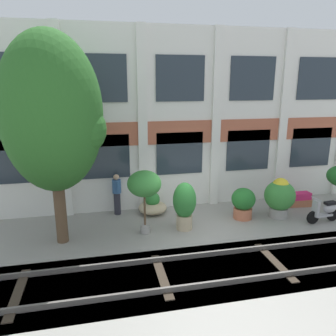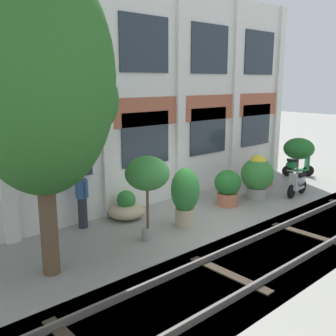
% 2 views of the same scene
% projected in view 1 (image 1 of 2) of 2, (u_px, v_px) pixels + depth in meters
% --- Properties ---
extents(ground_plane, '(80.00, 80.00, 0.00)m').
position_uv_depth(ground_plane, '(196.00, 231.00, 11.41)').
color(ground_plane, gray).
extents(apartment_facade, '(15.18, 0.64, 7.07)m').
position_uv_depth(apartment_facade, '(178.00, 120.00, 13.04)').
color(apartment_facade, silver).
rests_on(apartment_facade, ground).
extents(rail_tracks, '(22.82, 2.80, 0.43)m').
position_uv_depth(rail_tracks, '(221.00, 273.00, 9.14)').
color(rail_tracks, '#423F3A').
rests_on(rail_tracks, ground).
extents(broadleaf_tree, '(3.14, 2.99, 6.51)m').
position_uv_depth(broadleaf_tree, '(52.00, 117.00, 9.63)').
color(broadleaf_tree, brown).
rests_on(broadleaf_tree, ground).
extents(potted_plant_ribbed_drum, '(0.89, 0.89, 1.19)m').
position_uv_depth(potted_plant_ribbed_drum, '(243.00, 202.00, 12.32)').
color(potted_plant_ribbed_drum, '#B76647').
rests_on(potted_plant_ribbed_drum, ground).
extents(potted_plant_square_trough, '(1.08, 0.53, 0.57)m').
position_uv_depth(potted_plant_square_trough, '(299.00, 200.00, 13.66)').
color(potted_plant_square_trough, '#B76647').
rests_on(potted_plant_square_trough, ground).
extents(potted_plant_stone_basin, '(0.81, 0.81, 1.70)m').
position_uv_depth(potted_plant_stone_basin, '(185.00, 204.00, 11.34)').
color(potted_plant_stone_basin, tan).
rests_on(potted_plant_stone_basin, ground).
extents(potted_plant_fluted_column, '(1.15, 1.15, 1.55)m').
position_uv_depth(potted_plant_fluted_column, '(280.00, 196.00, 12.38)').
color(potted_plant_fluted_column, gray).
rests_on(potted_plant_fluted_column, ground).
extents(potted_plant_low_pan, '(1.13, 1.13, 2.21)m').
position_uv_depth(potted_plant_low_pan, '(144.00, 185.00, 10.81)').
color(potted_plant_low_pan, gray).
rests_on(potted_plant_low_pan, ground).
extents(potted_plant_wide_bowl, '(1.12, 1.12, 0.87)m').
position_uv_depth(potted_plant_wide_bowl, '(153.00, 205.00, 12.88)').
color(potted_plant_wide_bowl, tan).
rests_on(potted_plant_wide_bowl, ground).
extents(scooter_near_curb, '(1.38, 0.50, 0.98)m').
position_uv_depth(scooter_near_curb, '(325.00, 211.00, 12.03)').
color(scooter_near_curb, black).
rests_on(scooter_near_curb, ground).
extents(resident_by_doorway, '(0.34, 0.53, 1.62)m').
position_uv_depth(resident_by_doorway, '(117.00, 193.00, 12.65)').
color(resident_by_doorway, '#282833').
rests_on(resident_by_doorway, ground).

